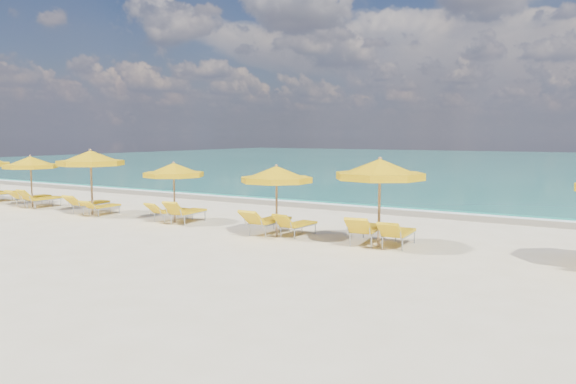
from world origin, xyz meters
The scene contains 21 objects.
ground_plane centered at (0.00, 0.00, 0.00)m, with size 120.00×120.00×0.00m, color beige.
ocean centered at (0.00, 48.00, 0.00)m, with size 120.00×80.00×0.30m, color #136E60.
wet_sand_band centered at (0.00, 7.40, 0.00)m, with size 120.00×2.60×0.01m, color tan.
foam_line centered at (0.00, 8.20, 0.00)m, with size 120.00×1.20×0.03m, color white.
whitecap_near centered at (-6.00, 17.00, 0.00)m, with size 14.00×0.36×0.05m, color white.
umbrella_1 centered at (-12.00, 0.39, 1.88)m, with size 2.72×2.72×2.21m.
umbrella_2 centered at (-8.03, 0.24, 2.15)m, with size 2.82×2.82×2.53m.
umbrella_3 centered at (-4.03, 0.47, 1.82)m, with size 2.37×2.37×2.14m.
umbrella_4 centered at (0.50, 0.02, 1.87)m, with size 2.84×2.84×2.19m.
umbrella_5 centered at (3.73, 0.17, 2.11)m, with size 2.87×2.87×2.48m.
lounger_0_right centered at (-15.01, 0.87, 0.23)m, with size 0.72×1.92×0.85m.
lounger_1_left centered at (-12.51, 0.73, 0.22)m, with size 0.62×1.84×0.78m.
lounger_1_right centered at (-11.54, 0.58, 0.23)m, with size 0.65×1.81×0.86m.
lounger_2_left centered at (-8.53, 0.53, 0.23)m, with size 0.70×1.89×0.81m.
lounger_2_right centered at (-7.60, 0.41, 0.20)m, with size 0.63×1.68×0.66m.
lounger_3_left centered at (-4.45, 0.70, 0.21)m, with size 0.67×1.73×0.75m.
lounger_3_right centered at (-3.58, 0.64, 0.23)m, with size 0.79×1.86×0.88m.
lounger_4_left centered at (0.02, 0.32, 0.25)m, with size 0.72×2.02×0.88m.
lounger_4_right centered at (0.96, 0.48, 0.21)m, with size 0.69×1.70×0.79m.
lounger_5_left centered at (3.22, 0.51, 0.25)m, with size 0.93×2.06×0.90m.
lounger_5_right centered at (4.16, 0.53, 0.23)m, with size 0.72×1.85×0.83m.
Camera 1 is at (9.50, -14.04, 3.09)m, focal length 35.00 mm.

